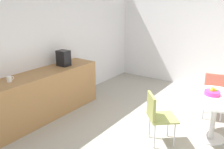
{
  "coord_description": "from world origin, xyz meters",
  "views": [
    {
      "loc": [
        -3.25,
        -0.93,
        2.23
      ],
      "look_at": [
        0.07,
        1.4,
        0.95
      ],
      "focal_mm": 38.92,
      "sensor_mm": 36.0,
      "label": 1
    }
  ],
  "objects_px": {
    "round_table": "(215,105)",
    "chair_olive": "(157,113)",
    "coffee_maker": "(64,58)",
    "chair_coral": "(214,90)",
    "mug_white": "(9,79)",
    "fruit_bowl": "(212,92)"
  },
  "relations": [
    {
      "from": "chair_olive",
      "to": "mug_white",
      "type": "xyz_separation_m",
      "value": [
        -1.06,
        2.19,
        0.43
      ]
    },
    {
      "from": "chair_coral",
      "to": "fruit_bowl",
      "type": "relative_size",
      "value": 3.35
    },
    {
      "from": "fruit_bowl",
      "to": "chair_olive",
      "type": "bearing_deg",
      "value": 136.0
    },
    {
      "from": "round_table",
      "to": "chair_olive",
      "type": "relative_size",
      "value": 1.27
    },
    {
      "from": "chair_coral",
      "to": "coffee_maker",
      "type": "height_order",
      "value": "coffee_maker"
    },
    {
      "from": "chair_olive",
      "to": "chair_coral",
      "type": "xyz_separation_m",
      "value": [
        1.54,
        -0.5,
        0.0
      ]
    },
    {
      "from": "chair_coral",
      "to": "coffee_maker",
      "type": "bearing_deg",
      "value": 116.89
    },
    {
      "from": "chair_olive",
      "to": "coffee_maker",
      "type": "distance_m",
      "value": 2.26
    },
    {
      "from": "round_table",
      "to": "fruit_bowl",
      "type": "distance_m",
      "value": 0.21
    },
    {
      "from": "round_table",
      "to": "chair_coral",
      "type": "distance_m",
      "value": 0.95
    },
    {
      "from": "chair_coral",
      "to": "fruit_bowl",
      "type": "height_order",
      "value": "fruit_bowl"
    },
    {
      "from": "chair_olive",
      "to": "fruit_bowl",
      "type": "height_order",
      "value": "fruit_bowl"
    },
    {
      "from": "chair_coral",
      "to": "coffee_maker",
      "type": "distance_m",
      "value": 3.05
    },
    {
      "from": "fruit_bowl",
      "to": "coffee_maker",
      "type": "xyz_separation_m",
      "value": [
        -0.48,
        2.83,
        0.26
      ]
    },
    {
      "from": "chair_coral",
      "to": "mug_white",
      "type": "relative_size",
      "value": 6.43
    },
    {
      "from": "round_table",
      "to": "chair_olive",
      "type": "bearing_deg",
      "value": 130.89
    },
    {
      "from": "round_table",
      "to": "coffee_maker",
      "type": "height_order",
      "value": "coffee_maker"
    },
    {
      "from": "chair_olive",
      "to": "coffee_maker",
      "type": "bearing_deg",
      "value": 85.32
    },
    {
      "from": "chair_coral",
      "to": "chair_olive",
      "type": "bearing_deg",
      "value": 162.13
    },
    {
      "from": "round_table",
      "to": "chair_coral",
      "type": "height_order",
      "value": "chair_coral"
    },
    {
      "from": "mug_white",
      "to": "coffee_maker",
      "type": "height_order",
      "value": "coffee_maker"
    },
    {
      "from": "mug_white",
      "to": "coffee_maker",
      "type": "xyz_separation_m",
      "value": [
        1.24,
        -0.0,
        0.11
      ]
    }
  ]
}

